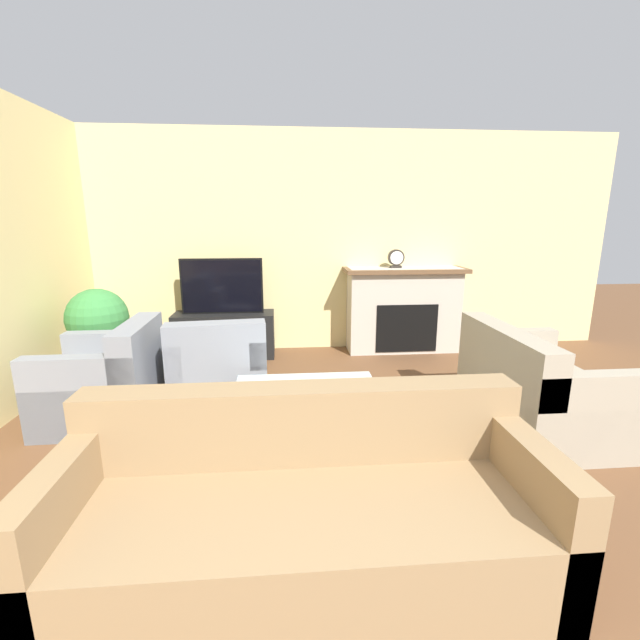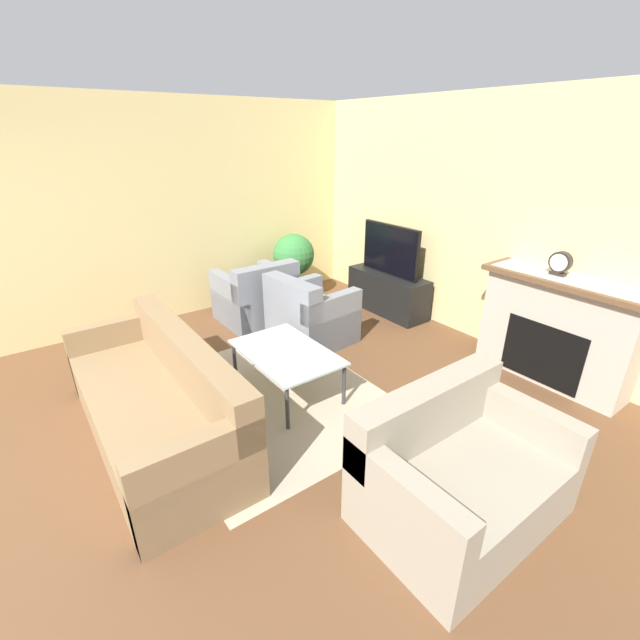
% 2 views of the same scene
% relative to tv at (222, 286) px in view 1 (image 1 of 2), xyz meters
% --- Properties ---
extents(wall_back, '(8.02, 0.06, 2.70)m').
position_rel_tv_xyz_m(wall_back, '(0.93, 0.32, 0.48)').
color(wall_back, beige).
rests_on(wall_back, ground_plane).
extents(area_rug, '(2.26, 1.88, 0.00)m').
position_rel_tv_xyz_m(area_rug, '(0.88, -2.37, -0.87)').
color(area_rug, '#B7A88E').
rests_on(area_rug, ground_plane).
extents(fireplace, '(1.50, 0.47, 1.06)m').
position_rel_tv_xyz_m(fireplace, '(2.22, 0.08, -0.32)').
color(fireplace, '#BCB2A3').
rests_on(fireplace, ground_plane).
extents(tv_stand, '(1.19, 0.41, 0.54)m').
position_rel_tv_xyz_m(tv_stand, '(-0.00, 0.00, -0.60)').
color(tv_stand, black).
rests_on(tv_stand, ground_plane).
extents(tv, '(0.96, 0.06, 0.66)m').
position_rel_tv_xyz_m(tv, '(0.00, 0.00, 0.00)').
color(tv, black).
rests_on(tv, tv_stand).
extents(couch_sectional, '(2.22, 0.85, 0.82)m').
position_rel_tv_xyz_m(couch_sectional, '(0.81, -3.35, -0.58)').
color(couch_sectional, '#8C704C').
rests_on(couch_sectional, ground_plane).
extents(couch_loveseat, '(0.87, 1.27, 0.82)m').
position_rel_tv_xyz_m(couch_loveseat, '(2.73, -2.05, -0.58)').
color(couch_loveseat, '#9E937F').
rests_on(couch_loveseat, ground_plane).
extents(armchair_by_window, '(0.86, 0.87, 0.82)m').
position_rel_tv_xyz_m(armchair_by_window, '(-0.77, -1.60, -0.57)').
color(armchair_by_window, gray).
rests_on(armchair_by_window, ground_plane).
extents(armchair_accent, '(0.89, 0.87, 0.82)m').
position_rel_tv_xyz_m(armchair_accent, '(0.13, -1.39, -0.57)').
color(armchair_accent, gray).
rests_on(armchair_accent, ground_plane).
extents(coffee_table, '(1.06, 0.68, 0.43)m').
position_rel_tv_xyz_m(coffee_table, '(0.88, -2.18, -0.48)').
color(coffee_table, '#333338').
rests_on(coffee_table, ground_plane).
extents(potted_plant, '(0.59, 0.59, 0.98)m').
position_rel_tv_xyz_m(potted_plant, '(-1.13, -0.78, -0.23)').
color(potted_plant, '#AD704C').
rests_on(potted_plant, ground_plane).
extents(mantel_clock, '(0.20, 0.07, 0.23)m').
position_rel_tv_xyz_m(mantel_clock, '(2.11, 0.08, 0.30)').
color(mantel_clock, '#28231E').
rests_on(mantel_clock, fireplace).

